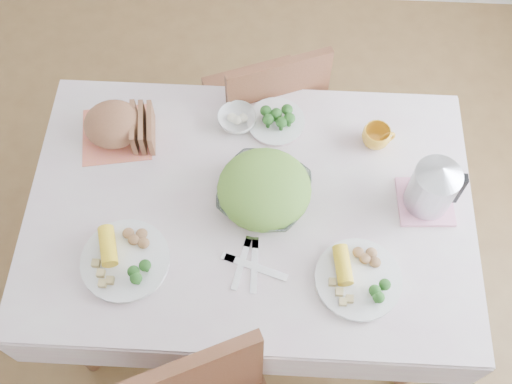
{
  "coord_description": "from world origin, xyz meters",
  "views": [
    {
      "loc": [
        0.07,
        -0.92,
        2.55
      ],
      "look_at": [
        0.02,
        0.02,
        0.82
      ],
      "focal_mm": 42.0,
      "sensor_mm": 36.0,
      "label": 1
    }
  ],
  "objects_px": {
    "dining_table": "(251,250)",
    "dinner_plate_right": "(358,279)",
    "salad_bowl": "(264,193)",
    "yellow_mug": "(376,137)",
    "dinner_plate_left": "(126,261)",
    "electric_kettle": "(434,185)",
    "chair_far": "(261,102)"
  },
  "relations": [
    {
      "from": "chair_far",
      "to": "yellow_mug",
      "type": "xyz_separation_m",
      "value": [
        0.42,
        -0.38,
        0.34
      ]
    },
    {
      "from": "dining_table",
      "to": "dinner_plate_right",
      "type": "xyz_separation_m",
      "value": [
        0.35,
        -0.25,
        0.4
      ]
    },
    {
      "from": "chair_far",
      "to": "dinner_plate_right",
      "type": "bearing_deg",
      "value": 89.28
    },
    {
      "from": "yellow_mug",
      "to": "electric_kettle",
      "type": "relative_size",
      "value": 0.48
    },
    {
      "from": "dinner_plate_left",
      "to": "yellow_mug",
      "type": "relative_size",
      "value": 2.82
    },
    {
      "from": "salad_bowl",
      "to": "yellow_mug",
      "type": "relative_size",
      "value": 2.92
    },
    {
      "from": "chair_far",
      "to": "salad_bowl",
      "type": "xyz_separation_m",
      "value": [
        0.04,
        -0.63,
        0.33
      ]
    },
    {
      "from": "dining_table",
      "to": "salad_bowl",
      "type": "height_order",
      "value": "salad_bowl"
    },
    {
      "from": "dinner_plate_left",
      "to": "dinner_plate_right",
      "type": "bearing_deg",
      "value": -1.91
    },
    {
      "from": "electric_kettle",
      "to": "dining_table",
      "type": "bearing_deg",
      "value": 167.47
    },
    {
      "from": "salad_bowl",
      "to": "electric_kettle",
      "type": "xyz_separation_m",
      "value": [
        0.54,
        0.01,
        0.08
      ]
    },
    {
      "from": "salad_bowl",
      "to": "chair_far",
      "type": "bearing_deg",
      "value": 93.33
    },
    {
      "from": "salad_bowl",
      "to": "dinner_plate_right",
      "type": "relative_size",
      "value": 1.07
    },
    {
      "from": "chair_far",
      "to": "salad_bowl",
      "type": "bearing_deg",
      "value": 71.8
    },
    {
      "from": "dinner_plate_right",
      "to": "yellow_mug",
      "type": "relative_size",
      "value": 2.72
    },
    {
      "from": "yellow_mug",
      "to": "electric_kettle",
      "type": "height_order",
      "value": "electric_kettle"
    },
    {
      "from": "dining_table",
      "to": "yellow_mug",
      "type": "distance_m",
      "value": 0.66
    },
    {
      "from": "dining_table",
      "to": "electric_kettle",
      "type": "bearing_deg",
      "value": 3.88
    },
    {
      "from": "dining_table",
      "to": "chair_far",
      "type": "relative_size",
      "value": 1.5
    },
    {
      "from": "chair_far",
      "to": "dinner_plate_left",
      "type": "distance_m",
      "value": 1.01
    },
    {
      "from": "electric_kettle",
      "to": "dinner_plate_right",
      "type": "bearing_deg",
      "value": -145.29
    },
    {
      "from": "dining_table",
      "to": "chair_far",
      "type": "distance_m",
      "value": 0.66
    },
    {
      "from": "chair_far",
      "to": "dinner_plate_right",
      "type": "relative_size",
      "value": 3.4
    },
    {
      "from": "yellow_mug",
      "to": "electric_kettle",
      "type": "bearing_deg",
      "value": -55.51
    },
    {
      "from": "dinner_plate_right",
      "to": "electric_kettle",
      "type": "relative_size",
      "value": 1.29
    },
    {
      "from": "dining_table",
      "to": "yellow_mug",
      "type": "xyz_separation_m",
      "value": [
        0.43,
        0.27,
        0.43
      ]
    },
    {
      "from": "chair_far",
      "to": "electric_kettle",
      "type": "distance_m",
      "value": 0.94
    },
    {
      "from": "electric_kettle",
      "to": "salad_bowl",
      "type": "bearing_deg",
      "value": 164.76
    },
    {
      "from": "dinner_plate_left",
      "to": "electric_kettle",
      "type": "xyz_separation_m",
      "value": [
        0.97,
        0.27,
        0.11
      ]
    },
    {
      "from": "salad_bowl",
      "to": "dinner_plate_right",
      "type": "bearing_deg",
      "value": -42.18
    },
    {
      "from": "salad_bowl",
      "to": "dinner_plate_left",
      "type": "height_order",
      "value": "salad_bowl"
    },
    {
      "from": "dinner_plate_left",
      "to": "dinner_plate_right",
      "type": "xyz_separation_m",
      "value": [
        0.74,
        -0.02,
        0.0
      ]
    }
  ]
}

